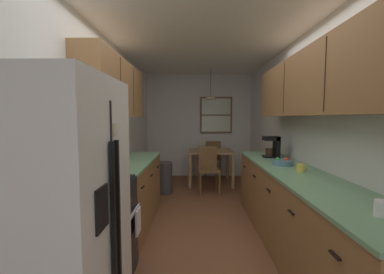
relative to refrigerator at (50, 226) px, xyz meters
The scene contains 24 objects.
ground_plane 2.54m from the refrigerator, 66.98° to the left, with size 12.00×12.00×0.00m, color brown.
wall_left 2.28m from the refrigerator, 100.61° to the left, with size 0.10×9.00×2.55m, color silver.
wall_right 3.20m from the refrigerator, 43.96° to the left, with size 0.10×9.00×2.55m, color silver.
wall_back 4.96m from the refrigerator, 79.08° to the left, with size 4.40×0.10×2.55m, color silver.
ceiling_slab 2.96m from the refrigerator, 66.98° to the left, with size 4.40×9.00×0.08m, color white.
refrigerator is the anchor object (origin of this frame).
stove_range 0.82m from the refrigerator, 94.55° to the left, with size 0.66×0.64×1.10m.
microwave_over_range 1.09m from the refrigerator, 103.32° to the left, with size 0.39×0.58×0.36m.
counter_left 1.95m from the refrigerator, 91.89° to the left, with size 0.64×1.74×0.90m.
upper_cabinets_left 2.12m from the refrigerator, 96.22° to the left, with size 0.33×1.82×0.72m.
counter_right 2.34m from the refrigerator, 32.76° to the left, with size 0.64×3.18×0.90m.
upper_cabinets_right 2.59m from the refrigerator, 29.94° to the left, with size 0.33×2.86×0.67m.
dining_table 4.28m from the refrigerator, 73.91° to the left, with size 0.95×0.88×0.75m.
dining_chair_near 3.64m from the refrigerator, 72.26° to the left, with size 0.43×0.43×0.90m.
dining_chair_far 4.93m from the refrigerator, 74.99° to the left, with size 0.44×0.44×0.90m.
pendant_light 4.41m from the refrigerator, 73.91° to the left, with size 0.30×0.30×0.66m.
back_window 5.02m from the refrigerator, 74.08° to the left, with size 0.79×0.05×0.90m.
trash_bin 3.40m from the refrigerator, 85.96° to the left, with size 0.32×0.32×0.61m, color #3F3F42.
storage_canister 1.21m from the refrigerator, 93.00° to the left, with size 0.12×0.12×0.18m.
dish_towel 1.00m from the refrigerator, 71.38° to the left, with size 0.02×0.16×0.24m, color white.
coffee_maker 2.97m from the refrigerator, 48.17° to the left, with size 0.22×0.18×0.31m.
mug_by_coffeemaker 2.33m from the refrigerator, 32.25° to the left, with size 0.12×0.08×0.09m.
mug_spare 1.93m from the refrigerator, ahead, with size 0.11×0.08×0.10m.
fruit_bowl 2.50m from the refrigerator, 40.32° to the left, with size 0.24×0.24×0.09m.
Camera 1 is at (-0.11, -2.56, 1.48)m, focal length 22.95 mm.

